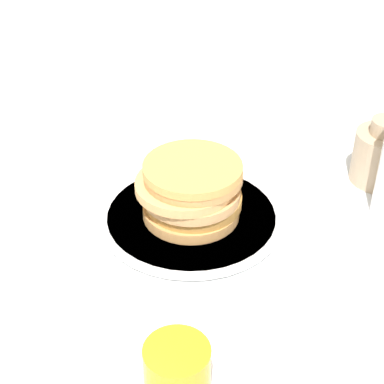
# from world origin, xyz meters

# --- Properties ---
(ground_plane) EXTENTS (4.00, 4.00, 0.00)m
(ground_plane) POSITION_xyz_m (0.00, 0.00, 0.00)
(ground_plane) COLOR white
(plate) EXTENTS (0.28, 0.28, 0.01)m
(plate) POSITION_xyz_m (-0.02, -0.00, 0.01)
(plate) COLOR white
(plate) RESTS_ON ground_plane
(pancake_stack) EXTENTS (0.16, 0.16, 0.09)m
(pancake_stack) POSITION_xyz_m (-0.02, 0.00, 0.06)
(pancake_stack) COLOR tan
(pancake_stack) RESTS_ON plate
(juice_glass) EXTENTS (0.07, 0.07, 0.07)m
(juice_glass) POSITION_xyz_m (-0.29, -0.17, 0.04)
(juice_glass) COLOR orange
(juice_glass) RESTS_ON ground_plane
(cream_jug) EXTENTS (0.09, 0.09, 0.11)m
(cream_jug) POSITION_xyz_m (0.25, -0.19, 0.05)
(cream_jug) COLOR tan
(cream_jug) RESTS_ON ground_plane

